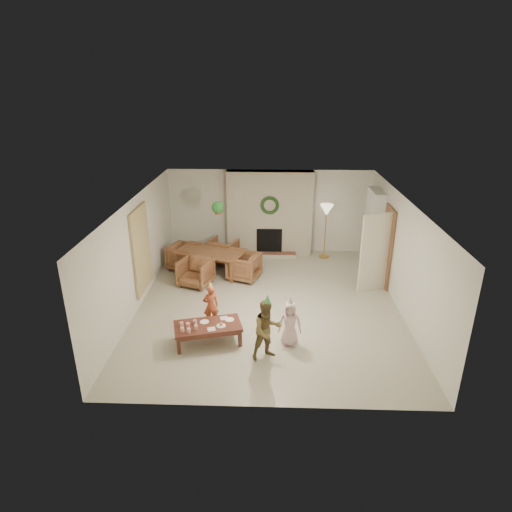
{
  "coord_description": "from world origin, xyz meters",
  "views": [
    {
      "loc": [
        0.04,
        -9.09,
        4.89
      ],
      "look_at": [
        -0.3,
        0.4,
        1.05
      ],
      "focal_mm": 30.52,
      "sensor_mm": 36.0,
      "label": 1
    }
  ],
  "objects_px": {
    "dining_chair_far": "(223,251)",
    "dining_chair_right": "(244,266)",
    "child_pink": "(290,324)",
    "child_plaid": "(267,330)",
    "dining_table": "(210,262)",
    "dining_chair_near": "(196,272)",
    "dining_chair_left": "(184,257)",
    "child_red": "(211,306)",
    "coffee_table_top": "(208,326)"
  },
  "relations": [
    {
      "from": "child_pink",
      "to": "child_plaid",
      "type": "bearing_deg",
      "value": -131.68
    },
    {
      "from": "child_plaid",
      "to": "coffee_table_top",
      "type": "bearing_deg",
      "value": 133.39
    },
    {
      "from": "dining_chair_far",
      "to": "coffee_table_top",
      "type": "distance_m",
      "value": 4.14
    },
    {
      "from": "dining_table",
      "to": "dining_chair_far",
      "type": "bearing_deg",
      "value": 90.0
    },
    {
      "from": "dining_chair_left",
      "to": "child_pink",
      "type": "xyz_separation_m",
      "value": [
        2.79,
        -3.65,
        0.11
      ]
    },
    {
      "from": "coffee_table_top",
      "to": "dining_chair_right",
      "type": "bearing_deg",
      "value": 65.38
    },
    {
      "from": "coffee_table_top",
      "to": "child_red",
      "type": "height_order",
      "value": "child_red"
    },
    {
      "from": "dining_chair_left",
      "to": "child_pink",
      "type": "distance_m",
      "value": 4.59
    },
    {
      "from": "child_red",
      "to": "dining_chair_near",
      "type": "bearing_deg",
      "value": -89.98
    },
    {
      "from": "dining_table",
      "to": "child_plaid",
      "type": "bearing_deg",
      "value": -47.86
    },
    {
      "from": "dining_table",
      "to": "dining_chair_near",
      "type": "height_order",
      "value": "dining_chair_near"
    },
    {
      "from": "dining_chair_far",
      "to": "child_red",
      "type": "relative_size",
      "value": 0.84
    },
    {
      "from": "dining_table",
      "to": "dining_chair_near",
      "type": "bearing_deg",
      "value": -90.0
    },
    {
      "from": "dining_chair_near",
      "to": "dining_table",
      "type": "bearing_deg",
      "value": 90.0
    },
    {
      "from": "dining_chair_near",
      "to": "child_red",
      "type": "relative_size",
      "value": 0.84
    },
    {
      "from": "coffee_table_top",
      "to": "dining_table",
      "type": "bearing_deg",
      "value": 82.16
    },
    {
      "from": "dining_chair_far",
      "to": "child_pink",
      "type": "bearing_deg",
      "value": 132.75
    },
    {
      "from": "dining_chair_right",
      "to": "coffee_table_top",
      "type": "xyz_separation_m",
      "value": [
        -0.53,
        -3.05,
        0.02
      ]
    },
    {
      "from": "dining_chair_near",
      "to": "child_red",
      "type": "distance_m",
      "value": 2.06
    },
    {
      "from": "dining_chair_near",
      "to": "coffee_table_top",
      "type": "relative_size",
      "value": 0.59
    },
    {
      "from": "child_red",
      "to": "child_plaid",
      "type": "height_order",
      "value": "child_plaid"
    },
    {
      "from": "dining_chair_near",
      "to": "dining_chair_far",
      "type": "height_order",
      "value": "same"
    },
    {
      "from": "dining_chair_right",
      "to": "child_plaid",
      "type": "xyz_separation_m",
      "value": [
        0.65,
        -3.51,
        0.25
      ]
    },
    {
      "from": "dining_chair_far",
      "to": "dining_chair_left",
      "type": "relative_size",
      "value": 1.0
    },
    {
      "from": "child_plaid",
      "to": "child_pink",
      "type": "bearing_deg",
      "value": 20.78
    },
    {
      "from": "dining_table",
      "to": "child_pink",
      "type": "relative_size",
      "value": 1.94
    },
    {
      "from": "dining_chair_far",
      "to": "dining_chair_left",
      "type": "xyz_separation_m",
      "value": [
        -1.02,
        -0.48,
        0.0
      ]
    },
    {
      "from": "coffee_table_top",
      "to": "child_pink",
      "type": "height_order",
      "value": "child_pink"
    },
    {
      "from": "dining_chair_far",
      "to": "dining_chair_right",
      "type": "distance_m",
      "value": 1.28
    },
    {
      "from": "child_plaid",
      "to": "dining_chair_far",
      "type": "bearing_deg",
      "value": 80.75
    },
    {
      "from": "dining_chair_right",
      "to": "child_red",
      "type": "bearing_deg",
      "value": 6.51
    },
    {
      "from": "dining_table",
      "to": "dining_chair_far",
      "type": "relative_size",
      "value": 2.34
    },
    {
      "from": "dining_chair_far",
      "to": "child_plaid",
      "type": "xyz_separation_m",
      "value": [
        1.32,
        -4.59,
        0.25
      ]
    },
    {
      "from": "dining_chair_near",
      "to": "child_red",
      "type": "xyz_separation_m",
      "value": [
        0.66,
        -1.95,
        0.11
      ]
    },
    {
      "from": "dining_table",
      "to": "coffee_table_top",
      "type": "relative_size",
      "value": 1.38
    },
    {
      "from": "dining_chair_near",
      "to": "child_red",
      "type": "bearing_deg",
      "value": -51.83
    },
    {
      "from": "dining_chair_left",
      "to": "child_red",
      "type": "relative_size",
      "value": 0.84
    },
    {
      "from": "dining_chair_far",
      "to": "coffee_table_top",
      "type": "xyz_separation_m",
      "value": [
        0.14,
        -4.13,
        0.02
      ]
    },
    {
      "from": "dining_chair_near",
      "to": "child_plaid",
      "type": "xyz_separation_m",
      "value": [
        1.86,
        -3.09,
        0.25
      ]
    },
    {
      "from": "dining_table",
      "to": "dining_chair_near",
      "type": "distance_m",
      "value": 0.8
    },
    {
      "from": "child_red",
      "to": "child_pink",
      "type": "relative_size",
      "value": 0.99
    },
    {
      "from": "dining_chair_right",
      "to": "child_plaid",
      "type": "height_order",
      "value": "child_plaid"
    },
    {
      "from": "child_plaid",
      "to": "child_pink",
      "type": "distance_m",
      "value": 0.65
    },
    {
      "from": "dining_chair_left",
      "to": "coffee_table_top",
      "type": "distance_m",
      "value": 3.83
    },
    {
      "from": "dining_chair_near",
      "to": "dining_chair_left",
      "type": "xyz_separation_m",
      "value": [
        -0.48,
        1.02,
        0.0
      ]
    },
    {
      "from": "dining_chair_left",
      "to": "child_red",
      "type": "xyz_separation_m",
      "value": [
        1.14,
        -2.97,
        0.11
      ]
    },
    {
      "from": "dining_chair_right",
      "to": "child_red",
      "type": "xyz_separation_m",
      "value": [
        -0.55,
        -2.37,
        0.11
      ]
    },
    {
      "from": "coffee_table_top",
      "to": "dining_chair_left",
      "type": "bearing_deg",
      "value": 92.91
    },
    {
      "from": "dining_chair_far",
      "to": "coffee_table_top",
      "type": "bearing_deg",
      "value": 111.6
    },
    {
      "from": "dining_table",
      "to": "dining_chair_right",
      "type": "height_order",
      "value": "dining_chair_right"
    }
  ]
}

